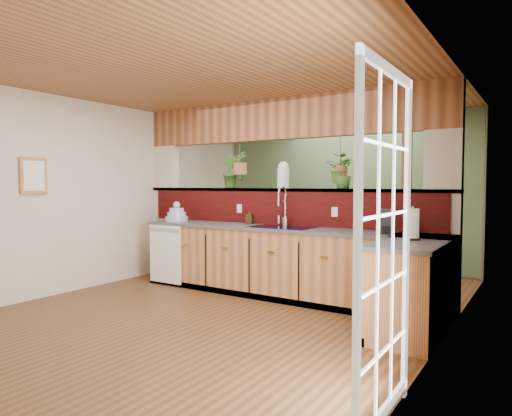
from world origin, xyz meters
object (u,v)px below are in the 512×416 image
Objects in this scene: shelving_console at (298,237)px; coffee_maker at (388,222)px; soap_dispenser at (250,217)px; dish_stack at (177,215)px; faucet at (283,205)px; paper_towel at (412,225)px; glass_jar at (283,175)px.

coffee_maker is at bearing -20.10° from shelving_console.
shelving_console is at bearing 100.02° from soap_dispenser.
faucet is at bearing 6.60° from dish_stack.
shelving_console is (-2.31, 2.28, -0.53)m from coffee_maker.
shelving_console is at bearing 112.68° from faucet.
paper_towel is (1.80, -0.61, -0.13)m from faucet.
faucet reaches higher than dish_stack.
coffee_maker reaches higher than shelving_console.
paper_towel is 0.23× the size of shelving_console.
dish_stack is at bearing 166.06° from coffee_maker.
soap_dispenser is 0.15× the size of shelving_console.
glass_jar is (1.56, 0.42, 0.58)m from dish_stack.
paper_towel is at bearing -18.78° from faucet.
glass_jar reaches higher than shelving_console.
glass_jar is (-1.92, 0.84, 0.52)m from paper_towel.
faucet is 0.54m from soap_dispenser.
faucet is at bearing -60.50° from glass_jar.
paper_towel is (0.38, -0.46, 0.02)m from coffee_maker.
coffee_maker is 3.28m from shelving_console.
paper_towel reaches higher than soap_dispenser.
faucet reaches higher than paper_towel.
soap_dispenser reaches higher than shelving_console.
soap_dispenser is 1.93m from coffee_maker.
dish_stack is 1.20× the size of coffee_maker.
soap_dispenser is at bearing -55.45° from shelving_console.
paper_towel reaches higher than dish_stack.
paper_towel is at bearing -65.25° from coffee_maker.
paper_towel is (2.30, -0.59, 0.05)m from soap_dispenser.
paper_towel is 2.16m from glass_jar.
faucet is 1.60× the size of paper_towel.
soap_dispenser is 0.74× the size of coffee_maker.
soap_dispenser is (-0.51, -0.02, -0.18)m from faucet.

